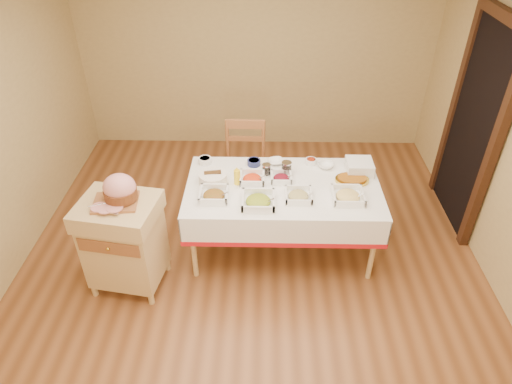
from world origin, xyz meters
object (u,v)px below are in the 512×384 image
dining_table (283,200)px  butcher_cart (124,240)px  preserve_jar_left (266,170)px  plate_stack (359,167)px  dining_chair (245,167)px  ham_on_board (119,191)px  bread_basket (213,178)px  preserve_jar_right (286,168)px  mustard_bottle (237,176)px  brass_platter (352,179)px

dining_table → butcher_cart: 1.50m
preserve_jar_left → plate_stack: plate_stack is taller
dining_chair → ham_on_board: size_ratio=2.65×
ham_on_board → plate_stack: ham_on_board is taller
bread_basket → ham_on_board: bearing=-143.1°
preserve_jar_right → mustard_bottle: mustard_bottle is taller
preserve_jar_left → bread_basket: size_ratio=0.41×
dining_table → preserve_jar_right: 0.31m
ham_on_board → preserve_jar_left: ham_on_board is taller
dining_table → brass_platter: bearing=8.1°
butcher_cart → dining_chair: size_ratio=0.90×
brass_platter → dining_chair: bearing=150.3°
dining_table → mustard_bottle: size_ratio=9.79×
preserve_jar_right → dining_chair: bearing=131.9°
preserve_jar_left → dining_table: bearing=-51.4°
butcher_cart → preserve_jar_left: butcher_cart is taller
plate_stack → ham_on_board: bearing=-160.8°
dining_table → brass_platter: 0.69m
butcher_cart → dining_chair: 1.58m
preserve_jar_right → bread_basket: size_ratio=0.47×
preserve_jar_right → brass_platter: size_ratio=0.39×
plate_stack → preserve_jar_right: bearing=-177.0°
dining_table → preserve_jar_right: (0.04, 0.21, 0.22)m
butcher_cart → preserve_jar_left: size_ratio=8.48×
butcher_cart → preserve_jar_left: (1.25, 0.71, 0.29)m
ham_on_board → bread_basket: (0.71, 0.53, -0.22)m
butcher_cart → ham_on_board: 0.51m
ham_on_board → preserve_jar_left: (1.21, 0.68, -0.22)m
bread_basket → preserve_jar_right: bearing=13.4°
butcher_cart → bread_basket: size_ratio=3.47×
dining_chair → brass_platter: bearing=-29.7°
bread_basket → plate_stack: bearing=8.3°
butcher_cart → mustard_bottle: bearing=28.9°
butcher_cart → preserve_jar_right: 1.64m
ham_on_board → preserve_jar_left: 1.41m
preserve_jar_right → bread_basket: (-0.70, -0.17, -0.01)m
ham_on_board → brass_platter: 2.12m
ham_on_board → preserve_jar_right: 1.58m
bread_basket → plate_stack: 1.42m
dining_chair → brass_platter: 1.23m
ham_on_board → brass_platter: ham_on_board is taller
dining_chair → ham_on_board: (-0.98, -1.17, 0.50)m
brass_platter → ham_on_board: bearing=-164.1°
ham_on_board → bread_basket: size_ratio=1.45×
preserve_jar_right → brass_platter: bearing=-11.1°
butcher_cart → preserve_jar_right: size_ratio=7.31×
ham_on_board → plate_stack: (2.11, 0.74, -0.21)m
dining_chair → mustard_bottle: bearing=-93.5°
dining_table → ham_on_board: bearing=-160.5°
mustard_bottle → brass_platter: mustard_bottle is taller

